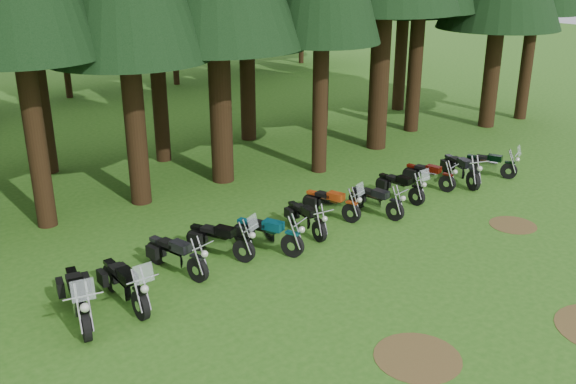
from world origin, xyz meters
name	(u,v)px	position (x,y,z in m)	size (l,w,h in m)	color
ground	(432,277)	(0.00, 0.00, 0.00)	(120.00, 120.00, 0.00)	#255515
decid_4	(66,18)	(1.58, 26.32, 4.37)	(5.93, 5.76, 7.41)	#311F10
dirt_patch_0	(418,357)	(-3.00, -2.00, 0.01)	(1.80, 1.80, 0.01)	#4C3D1E
dirt_patch_1	(513,225)	(4.50, 0.50, 0.01)	(1.40, 1.40, 0.01)	#4C3D1E
motorcycle_0	(78,299)	(-7.69, 3.76, 0.53)	(0.92, 2.50, 1.58)	black
motorcycle_1	(125,286)	(-6.58, 3.73, 0.50)	(0.45, 2.36, 1.48)	black
motorcycle_2	(176,256)	(-4.85, 4.37, 0.46)	(0.57, 2.19, 0.90)	black
motorcycle_3	(220,240)	(-3.45, 4.43, 0.46)	(1.07, 2.13, 1.38)	black
motorcycle_4	(267,235)	(-2.26, 3.89, 0.46)	(0.91, 2.14, 0.91)	black
motorcycle_5	(306,219)	(-0.65, 4.13, 0.42)	(0.45, 2.04, 0.83)	black
motorcycle_6	(331,204)	(0.71, 4.48, 0.44)	(0.79, 2.08, 1.32)	black
motorcycle_7	(376,201)	(1.94, 3.76, 0.43)	(0.39, 2.05, 0.84)	black
motorcycle_8	(400,187)	(3.51, 4.13, 0.43)	(0.39, 2.06, 1.30)	black
motorcycle_9	(429,176)	(5.16, 4.26, 0.42)	(0.51, 2.00, 0.82)	black
motorcycle_10	(461,170)	(6.41, 3.84, 0.47)	(0.97, 2.17, 0.93)	black
motorcycle_11	(490,165)	(7.89, 3.61, 0.43)	(0.94, 1.97, 1.27)	black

